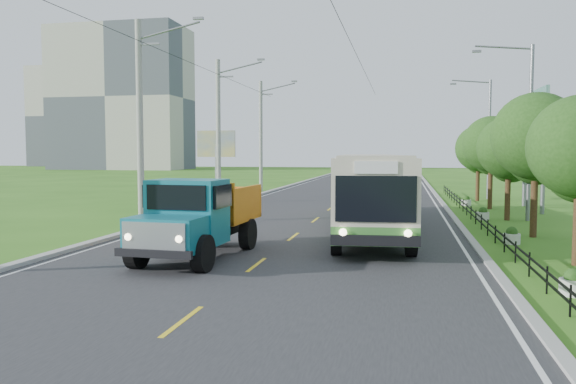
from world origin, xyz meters
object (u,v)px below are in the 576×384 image
(planter_near, at_px, (512,237))
(planter_mid, at_px, (483,214))
(pole_mid, at_px, (219,130))
(tree_fifth, at_px, (492,147))
(billboard_left, at_px, (216,148))
(dump_truck, at_px, (199,213))
(pole_far, at_px, (261,135))
(planter_front, at_px, (573,284))
(bus, at_px, (369,185))
(tree_fourth, at_px, (509,151))
(streetlight_mid, at_px, (527,126))
(pole_near, at_px, (141,121))
(planter_far, at_px, (466,201))
(tree_back, at_px, (479,151))
(streetlight_far, at_px, (487,134))
(tree_third, at_px, (537,141))
(billboard_right, at_px, (535,123))

(planter_near, height_order, planter_mid, same)
(pole_mid, height_order, tree_fifth, pole_mid)
(billboard_left, relative_size, dump_truck, 0.80)
(pole_far, distance_m, billboard_left, 9.17)
(planter_near, bearing_deg, planter_front, -90.00)
(billboard_left, relative_size, bus, 0.30)
(pole_mid, height_order, planter_mid, pole_mid)
(tree_fourth, height_order, streetlight_mid, streetlight_mid)
(planter_front, bearing_deg, pole_near, 146.88)
(pole_mid, xyz_separation_m, planter_far, (16.86, 1.00, -4.81))
(planter_front, xyz_separation_m, bus, (-5.68, 11.37, 1.72))
(tree_back, height_order, planter_mid, tree_back)
(streetlight_mid, distance_m, streetlight_far, 14.00)
(tree_third, height_order, tree_fourth, tree_third)
(planter_front, bearing_deg, streetlight_mid, 82.73)
(pole_far, bearing_deg, planter_near, -58.01)
(pole_far, distance_m, streetlight_far, 19.56)
(bus, bearing_deg, billboard_left, 125.61)
(tree_third, height_order, tree_back, tree_third)
(pole_far, bearing_deg, bus, -64.68)
(planter_front, xyz_separation_m, dump_truck, (-10.82, 2.91, 1.22))
(pole_mid, relative_size, pole_far, 1.00)
(pole_near, xyz_separation_m, bus, (11.18, 0.37, -3.09))
(streetlight_far, xyz_separation_m, planter_far, (-2.04, -6.00, -4.62))
(planter_front, xyz_separation_m, billboard_left, (-18.10, 26.00, 3.58))
(tree_third, bearing_deg, tree_back, 90.00)
(streetlight_far, bearing_deg, planter_near, -95.30)
(tree_back, xyz_separation_m, billboard_left, (-19.36, -2.14, 0.21))
(pole_near, relative_size, planter_mid, 14.93)
(planter_mid, bearing_deg, dump_truck, -129.58)
(pole_near, distance_m, tree_fourth, 18.89)
(tree_third, distance_m, dump_truck, 14.30)
(tree_third, bearing_deg, streetlight_mid, 82.36)
(tree_back, bearing_deg, streetlight_far, 67.08)
(tree_third, bearing_deg, planter_front, -97.06)
(streetlight_mid, bearing_deg, billboard_left, 153.60)
(pole_mid, height_order, planter_front, pole_mid)
(billboard_right, relative_size, bus, 0.42)
(planter_mid, bearing_deg, planter_near, -90.00)
(pole_near, relative_size, streetlight_far, 1.10)
(tree_fourth, distance_m, planter_near, 8.87)
(streetlight_mid, xyz_separation_m, streetlight_far, (0.00, 14.00, 0.00))
(tree_back, xyz_separation_m, bus, (-6.94, -16.77, -1.65))
(pole_far, xyz_separation_m, planter_front, (16.86, -35.00, -4.81))
(planter_near, xyz_separation_m, planter_far, (0.00, 16.00, 0.00))
(pole_far, xyz_separation_m, tree_back, (18.12, -6.86, -1.44))
(tree_fifth, distance_m, planter_near, 14.64)
(planter_front, bearing_deg, planter_mid, 90.00)
(dump_truck, bearing_deg, billboard_right, 55.74)
(planter_far, bearing_deg, pole_near, -142.37)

